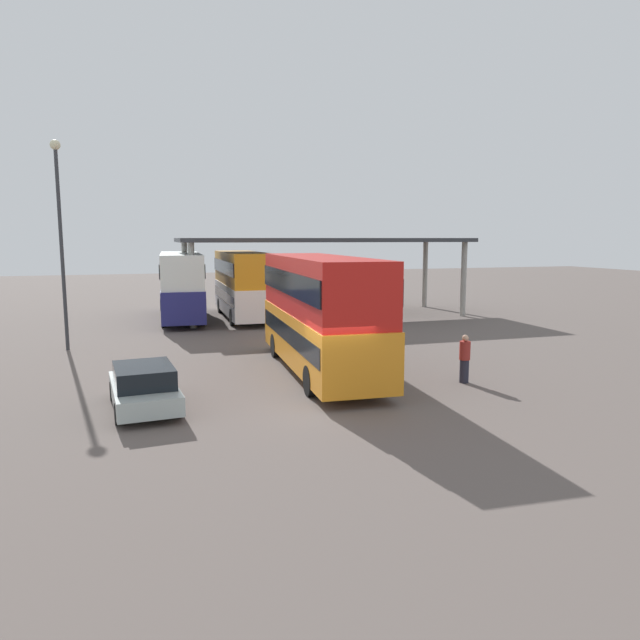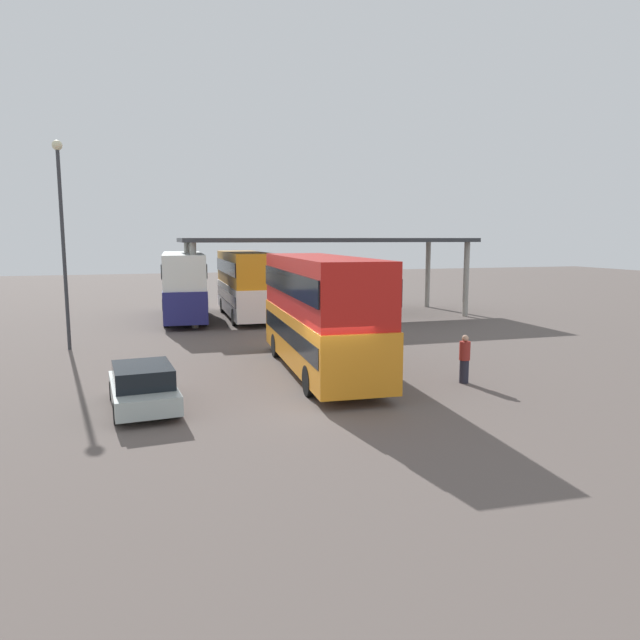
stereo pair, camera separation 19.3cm
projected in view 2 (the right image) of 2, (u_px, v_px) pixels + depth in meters
ground_plane at (325, 404)px, 17.65m from camera, size 140.00×140.00×0.00m
double_decker_main at (320, 310)px, 21.59m from camera, size 3.11×10.38×4.38m
parked_hatchback at (143, 387)px, 17.12m from camera, size 2.11×4.20×1.35m
double_decker_near_canopy at (183, 283)px, 35.89m from camera, size 2.96×10.39×4.13m
double_decker_mid_row at (245, 282)px, 36.43m from camera, size 2.75×10.10×4.18m
depot_canopy at (327, 243)px, 37.02m from camera, size 18.55×6.79×5.06m
lamppost_tall at (62, 223)px, 25.55m from camera, size 0.44×0.44×9.29m
pedestrian_waiting at (464, 359)px, 20.14m from camera, size 0.38×0.38×1.71m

